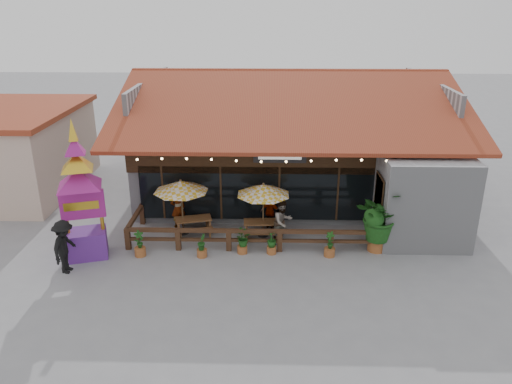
{
  "coord_description": "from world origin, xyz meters",
  "views": [
    {
      "loc": [
        -0.97,
        -18.03,
        9.3
      ],
      "look_at": [
        -1.48,
        1.5,
        1.71
      ],
      "focal_mm": 35.0,
      "sensor_mm": 36.0,
      "label": 1
    }
  ],
  "objects_px": {
    "umbrella_left": "(181,186)",
    "picnic_table_left": "(194,223)",
    "thai_sign_tower": "(79,181)",
    "picnic_table_right": "(262,226)",
    "pedestrian": "(65,247)",
    "tropical_plant": "(379,217)",
    "umbrella_right": "(263,190)"
  },
  "relations": [
    {
      "from": "umbrella_right",
      "to": "pedestrian",
      "type": "bearing_deg",
      "value": -156.27
    },
    {
      "from": "umbrella_left",
      "to": "picnic_table_left",
      "type": "distance_m",
      "value": 1.7
    },
    {
      "from": "picnic_table_left",
      "to": "thai_sign_tower",
      "type": "height_order",
      "value": "thai_sign_tower"
    },
    {
      "from": "picnic_table_right",
      "to": "thai_sign_tower",
      "type": "xyz_separation_m",
      "value": [
        -6.65,
        -1.84,
        2.6
      ]
    },
    {
      "from": "tropical_plant",
      "to": "pedestrian",
      "type": "relative_size",
      "value": 1.25
    },
    {
      "from": "picnic_table_right",
      "to": "thai_sign_tower",
      "type": "height_order",
      "value": "thai_sign_tower"
    },
    {
      "from": "thai_sign_tower",
      "to": "tropical_plant",
      "type": "distance_m",
      "value": 11.34
    },
    {
      "from": "thai_sign_tower",
      "to": "umbrella_left",
      "type": "bearing_deg",
      "value": 32.19
    },
    {
      "from": "umbrella_right",
      "to": "picnic_table_left",
      "type": "bearing_deg",
      "value": 177.2
    },
    {
      "from": "picnic_table_right",
      "to": "tropical_plant",
      "type": "height_order",
      "value": "tropical_plant"
    },
    {
      "from": "picnic_table_right",
      "to": "thai_sign_tower",
      "type": "bearing_deg",
      "value": -164.55
    },
    {
      "from": "picnic_table_left",
      "to": "umbrella_left",
      "type": "bearing_deg",
      "value": 177.13
    },
    {
      "from": "tropical_plant",
      "to": "picnic_table_right",
      "type": "bearing_deg",
      "value": 166.68
    },
    {
      "from": "umbrella_left",
      "to": "thai_sign_tower",
      "type": "bearing_deg",
      "value": -147.81
    },
    {
      "from": "picnic_table_left",
      "to": "picnic_table_right",
      "type": "height_order",
      "value": "picnic_table_left"
    },
    {
      "from": "umbrella_right",
      "to": "umbrella_left",
      "type": "bearing_deg",
      "value": 177.19
    },
    {
      "from": "umbrella_left",
      "to": "pedestrian",
      "type": "bearing_deg",
      "value": -138.46
    },
    {
      "from": "umbrella_left",
      "to": "picnic_table_right",
      "type": "height_order",
      "value": "umbrella_left"
    },
    {
      "from": "umbrella_right",
      "to": "thai_sign_tower",
      "type": "xyz_separation_m",
      "value": [
        -6.71,
        -1.93,
        1.0
      ]
    },
    {
      "from": "tropical_plant",
      "to": "pedestrian",
      "type": "xyz_separation_m",
      "value": [
        -11.56,
        -1.94,
        -0.44
      ]
    },
    {
      "from": "thai_sign_tower",
      "to": "picnic_table_right",
      "type": "bearing_deg",
      "value": 15.45
    },
    {
      "from": "pedestrian",
      "to": "tropical_plant",
      "type": "bearing_deg",
      "value": -73.5
    },
    {
      "from": "thai_sign_tower",
      "to": "pedestrian",
      "type": "xyz_separation_m",
      "value": [
        -0.37,
        -1.18,
        -2.07
      ]
    },
    {
      "from": "umbrella_left",
      "to": "umbrella_right",
      "type": "xyz_separation_m",
      "value": [
        3.38,
        -0.17,
        -0.05
      ]
    },
    {
      "from": "picnic_table_left",
      "to": "tropical_plant",
      "type": "height_order",
      "value": "tropical_plant"
    },
    {
      "from": "umbrella_right",
      "to": "picnic_table_left",
      "type": "height_order",
      "value": "umbrella_right"
    },
    {
      "from": "picnic_table_right",
      "to": "pedestrian",
      "type": "bearing_deg",
      "value": -156.72
    },
    {
      "from": "umbrella_left",
      "to": "pedestrian",
      "type": "height_order",
      "value": "umbrella_left"
    },
    {
      "from": "umbrella_left",
      "to": "umbrella_right",
      "type": "height_order",
      "value": "umbrella_left"
    },
    {
      "from": "picnic_table_left",
      "to": "pedestrian",
      "type": "xyz_separation_m",
      "value": [
        -4.15,
        -3.25,
        0.53
      ]
    },
    {
      "from": "umbrella_right",
      "to": "tropical_plant",
      "type": "relative_size",
      "value": 1.16
    },
    {
      "from": "picnic_table_left",
      "to": "thai_sign_tower",
      "type": "relative_size",
      "value": 0.3
    }
  ]
}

